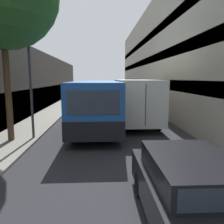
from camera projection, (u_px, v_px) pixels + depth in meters
ground_plane at (110, 125)px, 14.01m from camera, size 150.00×150.00×0.00m
sidewalk_left at (34, 125)px, 13.76m from camera, size 2.36×60.00×0.11m
building_right_apartment at (196, 45)px, 13.51m from camera, size 2.40×60.00×10.16m
car_hatchback at (192, 193)px, 4.32m from camera, size 1.83×4.23×1.47m
bus at (96, 103)px, 13.45m from camera, size 2.58×9.61×2.82m
box_truck at (134, 99)px, 15.03m from camera, size 2.39×8.70×2.90m
panel_van at (86, 97)px, 22.72m from camera, size 1.98×4.61×1.87m
street_lamp at (28, 33)px, 9.98m from camera, size 0.36×0.80×7.14m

